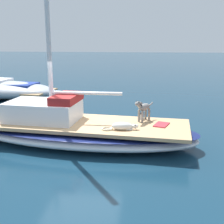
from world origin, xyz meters
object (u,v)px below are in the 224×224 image
at_px(sailboat_main, 80,132).
at_px(dog_white, 123,126).
at_px(deck_towel, 161,125).
at_px(dog_grey, 143,108).
at_px(deck_winch, 141,116).
at_px(coiled_rope, 107,129).

relative_size(sailboat_main, dog_white, 7.81).
bearing_deg(deck_towel, dog_grey, 56.39).
bearing_deg(dog_grey, deck_winch, 14.87).
height_order(dog_grey, deck_towel, dog_grey).
xyz_separation_m(dog_grey, deck_towel, (-0.37, -0.55, -0.41)).
relative_size(coiled_rope, deck_towel, 0.58).
height_order(dog_white, deck_winch, dog_white).
relative_size(sailboat_main, dog_grey, 9.10).
distance_m(sailboat_main, deck_winch, 2.00).
bearing_deg(deck_winch, deck_towel, -133.82).
bearing_deg(coiled_rope, dog_white, -87.09).
bearing_deg(deck_towel, sailboat_main, 88.97).
height_order(deck_winch, coiled_rope, deck_winch).
relative_size(deck_winch, deck_towel, 0.38).
distance_m(dog_white, dog_grey, 1.14).
xyz_separation_m(deck_winch, deck_towel, (-0.58, -0.61, -0.08)).
xyz_separation_m(sailboat_main, deck_towel, (-0.04, -2.49, 0.34)).
bearing_deg(deck_winch, dog_white, 157.35).
distance_m(dog_white, deck_winch, 1.27).
bearing_deg(dog_grey, deck_towel, -123.61).
bearing_deg(coiled_rope, sailboat_main, 54.93).
height_order(sailboat_main, coiled_rope, coiled_rope).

